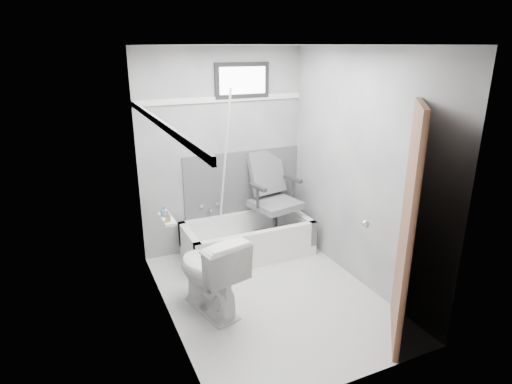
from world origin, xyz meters
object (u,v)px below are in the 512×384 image
toilet (209,272)px  door (460,238)px  bathtub (248,238)px  soap_bottle_a (168,216)px  soap_bottle_b (164,211)px  office_chair (276,198)px

toilet → door: door is taller
bathtub → soap_bottle_a: soap_bottle_a is taller
toilet → bathtub: bearing=-144.1°
toilet → soap_bottle_b: soap_bottle_b is taller
door → office_chair: bearing=101.0°
bathtub → soap_bottle_b: 1.46m
soap_bottle_a → toilet: bearing=-24.2°
toilet → door: size_ratio=0.40×
soap_bottle_a → office_chair: bearing=28.2°
office_chair → toilet: size_ratio=1.33×
bathtub → soap_bottle_b: soap_bottle_b is taller
office_chair → soap_bottle_b: office_chair is taller
soap_bottle_a → soap_bottle_b: size_ratio=1.02×
toilet → soap_bottle_b: size_ratio=7.88×
door → soap_bottle_b: size_ratio=19.63×
door → toilet: bearing=140.6°
toilet → soap_bottle_a: soap_bottle_a is taller
bathtub → soap_bottle_a: size_ratio=14.46×
bathtub → door: (0.83, -2.21, 0.79)m
bathtub → office_chair: office_chair is taller
office_chair → soap_bottle_b: bearing=-168.2°
bathtub → soap_bottle_b: bearing=-150.8°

